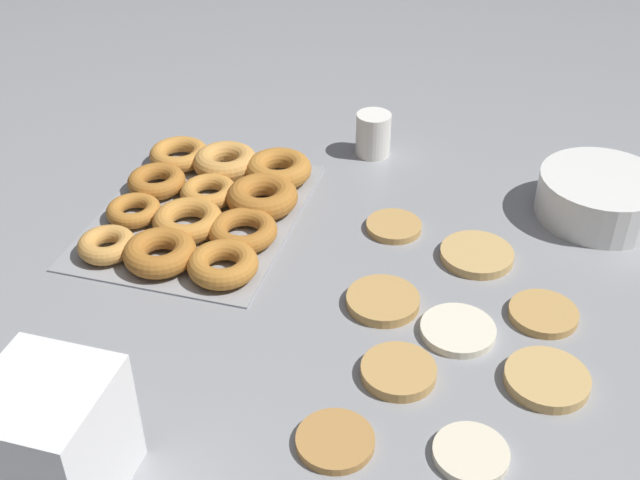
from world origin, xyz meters
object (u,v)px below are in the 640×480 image
at_px(pancake_0, 458,330).
at_px(pancake_8, 394,226).
at_px(pancake_6, 335,441).
at_px(batter_bowl, 601,196).
at_px(pancake_1, 477,255).
at_px(donut_tray, 207,204).
at_px(pancake_2, 547,379).
at_px(container_stack, 53,440).
at_px(pancake_7, 383,300).
at_px(pancake_3, 471,454).
at_px(paper_cup, 373,134).
at_px(pancake_5, 543,314).
at_px(pancake_4, 398,371).

xyz_separation_m(pancake_0, pancake_8, (-0.21, -0.13, -0.00)).
bearing_deg(pancake_8, pancake_6, 2.87).
bearing_deg(pancake_8, batter_bowl, 112.97).
distance_m(pancake_1, donut_tray, 0.42).
height_order(pancake_2, pancake_8, pancake_2).
height_order(pancake_2, pancake_6, pancake_2).
bearing_deg(pancake_2, container_stack, -58.72).
height_order(donut_tray, batter_bowl, batter_bowl).
bearing_deg(pancake_7, pancake_6, -0.03).
bearing_deg(pancake_0, pancake_7, -106.66).
xyz_separation_m(pancake_6, container_stack, (0.13, -0.25, 0.07)).
relative_size(pancake_1, pancake_6, 1.21).
bearing_deg(pancake_3, paper_cup, -158.18).
height_order(pancake_3, pancake_6, same).
relative_size(pancake_8, donut_tray, 0.22).
bearing_deg(pancake_0, pancake_6, -25.73).
xyz_separation_m(pancake_5, donut_tray, (-0.11, -0.52, 0.01)).
relative_size(pancake_0, pancake_7, 0.98).
relative_size(batter_bowl, container_stack, 1.33).
relative_size(pancake_7, paper_cup, 1.30).
bearing_deg(pancake_3, container_stack, -69.02).
bearing_deg(pancake_4, pancake_1, 166.69).
bearing_deg(pancake_0, pancake_1, 178.66).
bearing_deg(pancake_5, pancake_7, -81.43).
height_order(pancake_3, donut_tray, donut_tray).
xyz_separation_m(batter_bowl, container_stack, (0.68, -0.53, 0.04)).
distance_m(pancake_7, batter_bowl, 0.41).
height_order(pancake_0, pancake_6, same).
bearing_deg(pancake_1, pancake_8, -107.19).
height_order(pancake_4, pancake_7, same).
height_order(pancake_4, paper_cup, paper_cup).
xyz_separation_m(pancake_1, donut_tray, (-0.00, -0.42, 0.01)).
bearing_deg(pancake_2, pancake_1, -154.30).
bearing_deg(container_stack, pancake_1, 144.81).
height_order(pancake_4, container_stack, container_stack).
relative_size(pancake_4, donut_tray, 0.24).
bearing_deg(pancake_5, donut_tray, -101.86).
height_order(pancake_3, batter_bowl, batter_bowl).
distance_m(pancake_5, pancake_6, 0.35).
height_order(pancake_2, pancake_7, same).
bearing_deg(pancake_5, pancake_4, -45.75).
xyz_separation_m(pancake_4, pancake_8, (-0.30, -0.07, -0.00)).
bearing_deg(pancake_5, pancake_3, -13.74).
xyz_separation_m(pancake_3, pancake_7, (-0.22, -0.14, 0.00)).
relative_size(pancake_0, donut_tray, 0.25).
xyz_separation_m(pancake_1, pancake_6, (0.38, -0.11, -0.00)).
distance_m(pancake_3, pancake_5, 0.26).
relative_size(pancake_2, pancake_8, 1.20).
relative_size(pancake_4, container_stack, 0.63).
relative_size(pancake_0, batter_bowl, 0.50).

